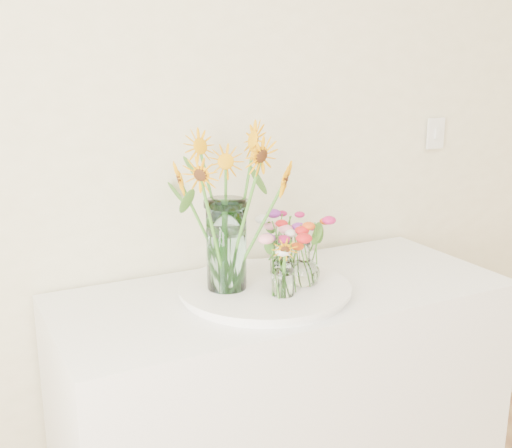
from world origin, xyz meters
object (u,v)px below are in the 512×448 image
at_px(small_vase_b, 304,264).
at_px(mason_jar, 226,245).
at_px(small_vase_a, 283,278).
at_px(small_vase_c, 281,256).
at_px(tray, 265,291).
at_px(counter, 283,418).

bearing_deg(small_vase_b, mason_jar, 160.87).
distance_m(small_vase_a, small_vase_c, 0.19).
xyz_separation_m(tray, small_vase_b, (0.11, -0.04, 0.08)).
bearing_deg(counter, small_vase_a, -121.60).
xyz_separation_m(counter, small_vase_b, (0.04, -0.06, 0.54)).
distance_m(tray, small_vase_a, 0.11).
bearing_deg(mason_jar, small_vase_b, -19.13).
height_order(tray, small_vase_a, small_vase_a).
distance_m(counter, small_vase_c, 0.54).
bearing_deg(counter, small_vase_c, 69.59).
relative_size(counter, mason_jar, 5.11).
height_order(small_vase_a, small_vase_b, small_vase_b).
height_order(counter, small_vase_b, small_vase_b).
xyz_separation_m(tray, small_vase_c, (0.10, 0.08, 0.07)).
xyz_separation_m(tray, mason_jar, (-0.11, 0.04, 0.15)).
bearing_deg(small_vase_c, mason_jar, -168.19).
height_order(tray, small_vase_b, small_vase_b).
relative_size(counter, small_vase_a, 12.43).
distance_m(mason_jar, small_vase_b, 0.24).
bearing_deg(tray, small_vase_c, 38.27).
distance_m(mason_jar, small_vase_a, 0.19).
bearing_deg(small_vase_b, counter, 121.18).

